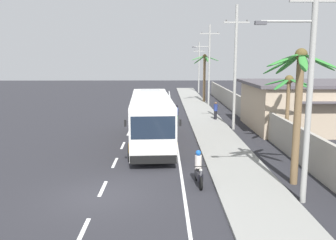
# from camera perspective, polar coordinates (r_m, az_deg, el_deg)

# --- Properties ---
(ground_plane) EXTENTS (160.00, 160.00, 0.00)m
(ground_plane) POSITION_cam_1_polar(r_m,az_deg,el_deg) (16.61, -10.67, -11.61)
(ground_plane) COLOR #28282D
(sidewalk_kerb) EXTENTS (3.20, 90.00, 0.14)m
(sidewalk_kerb) POSITION_cam_1_polar(r_m,az_deg,el_deg) (26.21, 8.09, -3.42)
(sidewalk_kerb) COLOR gray
(sidewalk_kerb) RESTS_ON ground
(lane_markings) EXTENTS (3.88, 71.00, 0.01)m
(lane_markings) POSITION_cam_1_polar(r_m,az_deg,el_deg) (30.31, -1.45, -1.65)
(lane_markings) COLOR white
(lane_markings) RESTS_ON ground
(boundary_wall) EXTENTS (0.24, 60.00, 2.06)m
(boundary_wall) POSITION_cam_1_polar(r_m,az_deg,el_deg) (30.64, 14.06, 0.13)
(boundary_wall) COLOR #9E998E
(boundary_wall) RESTS_ON ground
(coach_bus_foreground) EXTENTS (3.50, 12.24, 3.63)m
(coach_bus_foreground) POSITION_cam_1_polar(r_m,az_deg,el_deg) (25.38, -2.68, 0.43)
(coach_bus_foreground) COLOR white
(coach_bus_foreground) RESTS_ON ground
(motorcycle_beside_bus) EXTENTS (0.56, 1.96, 1.64)m
(motorcycle_beside_bus) POSITION_cam_1_polar(r_m,az_deg,el_deg) (17.65, 4.77, -7.88)
(motorcycle_beside_bus) COLOR black
(motorcycle_beside_bus) RESTS_ON ground
(motorcycle_trailing) EXTENTS (0.56, 1.96, 1.67)m
(motorcycle_trailing) POSITION_cam_1_polar(r_m,az_deg,el_deg) (33.62, 1.33, 0.65)
(motorcycle_trailing) COLOR black
(motorcycle_trailing) RESTS_ON ground
(pedestrian_near_kerb) EXTENTS (0.36, 0.36, 1.67)m
(pedestrian_near_kerb) POSITION_cam_1_polar(r_m,az_deg,el_deg) (35.10, 7.41, 1.51)
(pedestrian_near_kerb) COLOR black
(pedestrian_near_kerb) RESTS_ON sidewalk_kerb
(utility_pole_nearest) EXTENTS (3.31, 0.24, 9.45)m
(utility_pole_nearest) POSITION_cam_1_polar(r_m,az_deg,el_deg) (15.63, 21.00, 5.56)
(utility_pole_nearest) COLOR #9E9E99
(utility_pole_nearest) RESTS_ON ground
(utility_pole_mid) EXTENTS (2.08, 0.24, 10.13)m
(utility_pole_mid) POSITION_cam_1_polar(r_m,az_deg,el_deg) (30.78, 10.41, 8.22)
(utility_pole_mid) COLOR #9E9E99
(utility_pole_mid) RESTS_ON ground
(utility_pole_far) EXTENTS (3.38, 0.24, 9.90)m
(utility_pole_far) POSITION_cam_1_polar(r_m,az_deg,el_deg) (46.26, 6.35, 8.83)
(utility_pole_far) COLOR #9E9E99
(utility_pole_far) RESTS_ON ground
(utility_pole_distant) EXTENTS (1.85, 0.24, 8.46)m
(utility_pole_distant) POSITION_cam_1_polar(r_m,az_deg,el_deg) (61.92, 4.84, 8.24)
(utility_pole_distant) COLOR #9E9E99
(utility_pole_distant) RESTS_ON ground
(palm_nearest) EXTENTS (3.13, 3.20, 4.84)m
(palm_nearest) POSITION_cam_1_polar(r_m,az_deg,el_deg) (25.41, 18.21, 4.01)
(palm_nearest) COLOR brown
(palm_nearest) RESTS_ON ground
(palm_second) EXTENTS (3.58, 3.46, 6.41)m
(palm_second) POSITION_cam_1_polar(r_m,az_deg,el_deg) (17.97, 19.65, 4.29)
(palm_second) COLOR brown
(palm_second) RESTS_ON ground
(palm_third) EXTENTS (3.83, 3.68, 6.37)m
(palm_third) POSITION_cam_1_polar(r_m,az_deg,el_deg) (48.94, 5.68, 7.78)
(palm_third) COLOR brown
(palm_third) RESTS_ON ground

